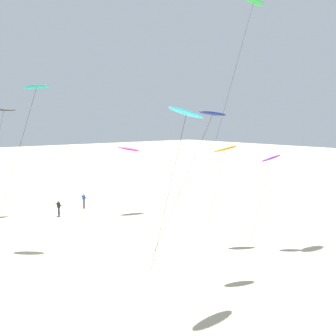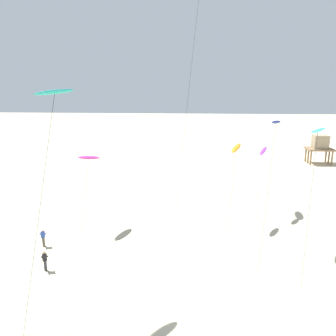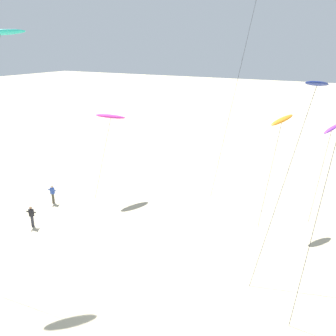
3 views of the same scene
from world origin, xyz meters
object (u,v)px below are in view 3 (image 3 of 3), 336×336
at_px(kite_navy, 316,86).
at_px(kite_flyer_middle, 32,216).
at_px(kite_orange, 282,121).
at_px(kite_teal, 0,35).
at_px(kite_magenta, 111,117).
at_px(kite_purple, 332,129).
at_px(kite_flyer_nearest, 53,194).

xyz_separation_m(kite_navy, kite_flyer_middle, (-18.40, -5.63, -10.17)).
relative_size(kite_orange, kite_flyer_middle, 5.05).
height_order(kite_teal, kite_orange, kite_teal).
bearing_deg(kite_flyer_middle, kite_navy, 17.02).
relative_size(kite_teal, kite_orange, 1.68).
distance_m(kite_teal, kite_magenta, 13.16).
bearing_deg(kite_navy, kite_flyer_middle, -162.98).
height_order(kite_navy, kite_flyer_middle, kite_navy).
bearing_deg(kite_teal, kite_orange, 45.13).
relative_size(kite_magenta, kite_navy, 0.67).
xyz_separation_m(kite_orange, kite_purple, (3.24, 2.56, -0.81)).
bearing_deg(kite_purple, kite_flyer_nearest, -157.30).
height_order(kite_purple, kite_flyer_middle, kite_purple).
height_order(kite_teal, kite_flyer_middle, kite_teal).
bearing_deg(kite_navy, kite_flyer_nearest, -175.12).
relative_size(kite_teal, kite_magenta, 1.84).
xyz_separation_m(kite_teal, kite_flyer_nearest, (-4.79, 6.74, -12.85)).
height_order(kite_teal, kite_navy, kite_teal).
distance_m(kite_teal, kite_orange, 19.11).
xyz_separation_m(kite_teal, kite_magenta, (-1.54, 11.33, -6.51)).
distance_m(kite_navy, kite_flyer_middle, 21.76).
relative_size(kite_magenta, kite_flyer_middle, 4.61).
bearing_deg(kite_orange, kite_teal, -134.87).
bearing_deg(kite_teal, kite_flyer_nearest, 125.40).
distance_m(kite_purple, kite_flyer_middle, 23.74).
bearing_deg(kite_magenta, kite_purple, 13.23).
relative_size(kite_teal, kite_flyer_nearest, 8.50).
bearing_deg(kite_flyer_nearest, kite_teal, -54.60).
height_order(kite_orange, kite_flyer_middle, kite_orange).
relative_size(kite_navy, kite_purple, 1.49).
xyz_separation_m(kite_teal, kite_orange, (12.86, 12.92, -5.74)).
bearing_deg(kite_teal, kite_flyer_middle, 136.48).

